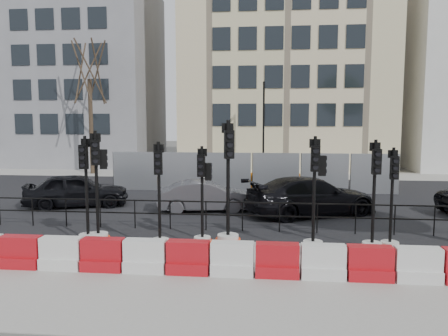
# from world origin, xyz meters

# --- Properties ---
(ground) EXTENTS (120.00, 120.00, 0.00)m
(ground) POSITION_xyz_m (0.00, 0.00, 0.00)
(ground) COLOR #51514C
(ground) RESTS_ON ground
(sidewalk_near) EXTENTS (40.00, 6.00, 0.02)m
(sidewalk_near) POSITION_xyz_m (0.00, -3.00, 0.01)
(sidewalk_near) COLOR gray
(sidewalk_near) RESTS_ON ground
(road) EXTENTS (40.00, 14.00, 0.03)m
(road) POSITION_xyz_m (0.00, 7.00, 0.01)
(road) COLOR black
(road) RESTS_ON ground
(sidewalk_far) EXTENTS (40.00, 4.00, 0.02)m
(sidewalk_far) POSITION_xyz_m (0.00, 16.00, 0.01)
(sidewalk_far) COLOR gray
(sidewalk_far) RESTS_ON ground
(building_grey) EXTENTS (11.00, 9.06, 14.00)m
(building_grey) POSITION_xyz_m (-14.00, 21.99, 7.00)
(building_grey) COLOR gray
(building_grey) RESTS_ON ground
(building_cream) EXTENTS (15.00, 10.06, 18.00)m
(building_cream) POSITION_xyz_m (2.00, 21.99, 9.00)
(building_cream) COLOR beige
(building_cream) RESTS_ON ground
(kerb_railing) EXTENTS (18.00, 0.04, 1.00)m
(kerb_railing) POSITION_xyz_m (0.00, 1.20, 0.69)
(kerb_railing) COLOR black
(kerb_railing) RESTS_ON ground
(heras_fencing) EXTENTS (14.33, 1.72, 2.00)m
(heras_fencing) POSITION_xyz_m (-0.49, 9.71, 0.71)
(heras_fencing) COLOR #93969B
(heras_fencing) RESTS_ON ground
(lamp_post_far) EXTENTS (0.12, 0.56, 6.00)m
(lamp_post_far) POSITION_xyz_m (0.50, 14.98, 3.22)
(lamp_post_far) COLOR black
(lamp_post_far) RESTS_ON ground
(tree_bare_far) EXTENTS (2.00, 2.00, 9.00)m
(tree_bare_far) POSITION_xyz_m (-11.00, 15.50, 6.65)
(tree_bare_far) COLOR #473828
(tree_bare_far) RESTS_ON ground
(barrier_row) EXTENTS (15.70, 0.50, 0.80)m
(barrier_row) POSITION_xyz_m (-0.00, -2.80, 0.37)
(barrier_row) COLOR #AF0E24
(barrier_row) RESTS_ON ground
(traffic_signal_a) EXTENTS (0.63, 0.63, 3.20)m
(traffic_signal_a) POSITION_xyz_m (-4.31, -0.97, 0.66)
(traffic_signal_a) COLOR white
(traffic_signal_a) RESTS_ON ground
(traffic_signal_b) EXTENTS (0.66, 0.66, 3.35)m
(traffic_signal_b) POSITION_xyz_m (-4.02, -0.90, 0.80)
(traffic_signal_b) COLOR white
(traffic_signal_b) RESTS_ON ground
(traffic_signal_c) EXTENTS (0.60, 0.60, 3.06)m
(traffic_signal_c) POSITION_xyz_m (-2.14, -1.22, 0.63)
(traffic_signal_c) COLOR white
(traffic_signal_c) RESTS_ON ground
(traffic_signal_d) EXTENTS (0.58, 0.58, 2.93)m
(traffic_signal_d) POSITION_xyz_m (-1.01, -0.81, 0.70)
(traffic_signal_d) COLOR white
(traffic_signal_d) RESTS_ON ground
(traffic_signal_e) EXTENTS (0.72, 0.72, 3.65)m
(traffic_signal_e) POSITION_xyz_m (-0.28, -0.82, 0.75)
(traffic_signal_e) COLOR white
(traffic_signal_e) RESTS_ON ground
(traffic_signal_f) EXTENTS (0.64, 0.64, 3.23)m
(traffic_signal_f) POSITION_xyz_m (2.05, -1.07, 0.77)
(traffic_signal_f) COLOR white
(traffic_signal_f) RESTS_ON ground
(traffic_signal_g) EXTENTS (0.62, 0.62, 3.14)m
(traffic_signal_g) POSITION_xyz_m (3.62, -0.99, 0.65)
(traffic_signal_g) COLOR white
(traffic_signal_g) RESTS_ON ground
(traffic_signal_h) EXTENTS (0.58, 0.58, 2.92)m
(traffic_signal_h) POSITION_xyz_m (4.14, -0.78, 0.60)
(traffic_signal_h) COLOR white
(traffic_signal_h) RESTS_ON ground
(car_a) EXTENTS (4.27, 5.22, 1.43)m
(car_a) POSITION_xyz_m (-7.14, 4.57, 0.71)
(car_a) COLOR black
(car_a) RESTS_ON ground
(car_b) EXTENTS (2.78, 4.28, 1.24)m
(car_b) POSITION_xyz_m (-1.67, 4.25, 0.62)
(car_b) COLOR #454549
(car_b) RESTS_ON ground
(car_c) EXTENTS (5.91, 6.66, 1.48)m
(car_c) POSITION_xyz_m (2.46, 3.93, 0.74)
(car_c) COLOR black
(car_c) RESTS_ON ground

